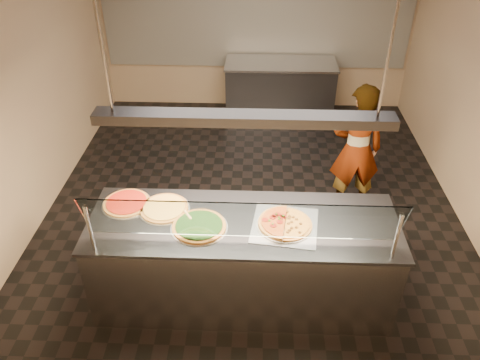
{
  "coord_description": "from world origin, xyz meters",
  "views": [
    {
      "loc": [
        0.04,
        -4.57,
        3.58
      ],
      "look_at": [
        -0.11,
        -0.86,
        1.02
      ],
      "focal_mm": 35.0,
      "sensor_mm": 36.0,
      "label": 1
    }
  ],
  "objects_px": {
    "pizza_spatula": "(194,216)",
    "worker": "(356,150)",
    "serving_counter": "(243,260)",
    "heat_lamp_housing": "(244,118)",
    "sneeze_guard": "(242,221)",
    "prep_table": "(280,90)",
    "half_pizza_pepperoni": "(272,222)",
    "half_pizza_sausage": "(297,223)",
    "pizza_spinach": "(199,226)",
    "perforated_tray": "(285,225)",
    "pizza_cheese": "(164,208)",
    "pizza_tomato": "(127,203)"
  },
  "relations": [
    {
      "from": "half_pizza_sausage",
      "to": "prep_table",
      "type": "relative_size",
      "value": 0.28
    },
    {
      "from": "pizza_spinach",
      "to": "prep_table",
      "type": "relative_size",
      "value": 0.28
    },
    {
      "from": "pizza_cheese",
      "to": "worker",
      "type": "relative_size",
      "value": 0.29
    },
    {
      "from": "serving_counter",
      "to": "heat_lamp_housing",
      "type": "distance_m",
      "value": 1.48
    },
    {
      "from": "pizza_spatula",
      "to": "worker",
      "type": "bearing_deg",
      "value": 40.8
    },
    {
      "from": "pizza_cheese",
      "to": "heat_lamp_housing",
      "type": "xyz_separation_m",
      "value": [
        0.73,
        -0.15,
        1.01
      ]
    },
    {
      "from": "worker",
      "to": "heat_lamp_housing",
      "type": "height_order",
      "value": "heat_lamp_housing"
    },
    {
      "from": "half_pizza_pepperoni",
      "to": "serving_counter",
      "type": "bearing_deg",
      "value": 172.76
    },
    {
      "from": "pizza_spatula",
      "to": "worker",
      "type": "height_order",
      "value": "worker"
    },
    {
      "from": "sneeze_guard",
      "to": "pizza_cheese",
      "type": "xyz_separation_m",
      "value": [
        -0.73,
        0.5,
        -0.28
      ]
    },
    {
      "from": "half_pizza_pepperoni",
      "to": "half_pizza_sausage",
      "type": "height_order",
      "value": "half_pizza_pepperoni"
    },
    {
      "from": "perforated_tray",
      "to": "pizza_tomato",
      "type": "height_order",
      "value": "pizza_tomato"
    },
    {
      "from": "sneeze_guard",
      "to": "perforated_tray",
      "type": "xyz_separation_m",
      "value": [
        0.36,
        0.31,
        -0.29
      ]
    },
    {
      "from": "serving_counter",
      "to": "pizza_spatula",
      "type": "distance_m",
      "value": 0.66
    },
    {
      "from": "pizza_spatula",
      "to": "half_pizza_sausage",
      "type": "bearing_deg",
      "value": -3.88
    },
    {
      "from": "heat_lamp_housing",
      "to": "pizza_cheese",
      "type": "bearing_deg",
      "value": 168.05
    },
    {
      "from": "perforated_tray",
      "to": "half_pizza_pepperoni",
      "type": "xyz_separation_m",
      "value": [
        -0.11,
        0.0,
        0.03
      ]
    },
    {
      "from": "serving_counter",
      "to": "prep_table",
      "type": "distance_m",
      "value": 3.96
    },
    {
      "from": "half_pizza_sausage",
      "to": "pizza_tomato",
      "type": "height_order",
      "value": "half_pizza_sausage"
    },
    {
      "from": "worker",
      "to": "prep_table",
      "type": "bearing_deg",
      "value": -74.44
    },
    {
      "from": "perforated_tray",
      "to": "worker",
      "type": "relative_size",
      "value": 0.39
    },
    {
      "from": "half_pizza_sausage",
      "to": "pizza_cheese",
      "type": "relative_size",
      "value": 1.05
    },
    {
      "from": "pizza_spatula",
      "to": "pizza_tomato",
      "type": "bearing_deg",
      "value": 163.71
    },
    {
      "from": "perforated_tray",
      "to": "pizza_tomato",
      "type": "xyz_separation_m",
      "value": [
        -1.46,
        0.25,
        0.01
      ]
    },
    {
      "from": "pizza_cheese",
      "to": "pizza_spatula",
      "type": "bearing_deg",
      "value": -23.61
    },
    {
      "from": "pizza_cheese",
      "to": "worker",
      "type": "height_order",
      "value": "worker"
    },
    {
      "from": "heat_lamp_housing",
      "to": "serving_counter",
      "type": "bearing_deg",
      "value": 88.21
    },
    {
      "from": "pizza_cheese",
      "to": "pizza_spatula",
      "type": "height_order",
      "value": "pizza_spatula"
    },
    {
      "from": "pizza_spatula",
      "to": "half_pizza_pepperoni",
      "type": "bearing_deg",
      "value": -4.97
    },
    {
      "from": "half_pizza_pepperoni",
      "to": "pizza_cheese",
      "type": "relative_size",
      "value": 1.05
    },
    {
      "from": "serving_counter",
      "to": "pizza_tomato",
      "type": "xyz_separation_m",
      "value": [
        -1.09,
        0.22,
        0.48
      ]
    },
    {
      "from": "prep_table",
      "to": "pizza_spinach",
      "type": "bearing_deg",
      "value": -101.81
    },
    {
      "from": "sneeze_guard",
      "to": "prep_table",
      "type": "distance_m",
      "value": 4.36
    },
    {
      "from": "half_pizza_sausage",
      "to": "worker",
      "type": "distance_m",
      "value": 1.72
    },
    {
      "from": "half_pizza_sausage",
      "to": "perforated_tray",
      "type": "bearing_deg",
      "value": 179.67
    },
    {
      "from": "perforated_tray",
      "to": "pizza_spatula",
      "type": "bearing_deg",
      "value": 175.64
    },
    {
      "from": "perforated_tray",
      "to": "pizza_spinach",
      "type": "height_order",
      "value": "pizza_spinach"
    },
    {
      "from": "worker",
      "to": "pizza_spinach",
      "type": "bearing_deg",
      "value": 41.48
    },
    {
      "from": "perforated_tray",
      "to": "pizza_spinach",
      "type": "xyz_separation_m",
      "value": [
        -0.74,
        -0.05,
        0.01
      ]
    },
    {
      "from": "half_pizza_sausage",
      "to": "heat_lamp_housing",
      "type": "height_order",
      "value": "heat_lamp_housing"
    },
    {
      "from": "pizza_tomato",
      "to": "prep_table",
      "type": "relative_size",
      "value": 0.26
    },
    {
      "from": "heat_lamp_housing",
      "to": "sneeze_guard",
      "type": "bearing_deg",
      "value": -90.0
    },
    {
      "from": "prep_table",
      "to": "sneeze_guard",
      "type": "bearing_deg",
      "value": -96.13
    },
    {
      "from": "sneeze_guard",
      "to": "heat_lamp_housing",
      "type": "height_order",
      "value": "heat_lamp_housing"
    },
    {
      "from": "sneeze_guard",
      "to": "prep_table",
      "type": "xyz_separation_m",
      "value": [
        0.46,
        4.27,
        -0.76
      ]
    },
    {
      "from": "half_pizza_pepperoni",
      "to": "prep_table",
      "type": "bearing_deg",
      "value": 87.01
    },
    {
      "from": "half_pizza_sausage",
      "to": "pizza_spinach",
      "type": "relative_size",
      "value": 0.98
    },
    {
      "from": "serving_counter",
      "to": "pizza_spinach",
      "type": "height_order",
      "value": "pizza_spinach"
    },
    {
      "from": "worker",
      "to": "heat_lamp_housing",
      "type": "distance_m",
      "value": 2.26
    },
    {
      "from": "perforated_tray",
      "to": "heat_lamp_housing",
      "type": "height_order",
      "value": "heat_lamp_housing"
    }
  ]
}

